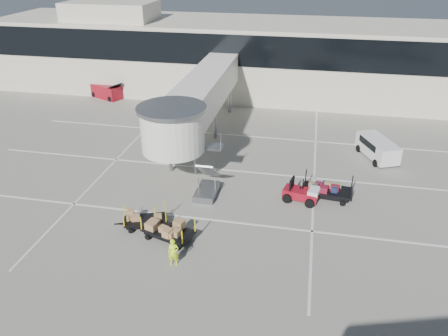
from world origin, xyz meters
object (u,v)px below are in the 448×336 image
(baggage_tug, at_px, (302,193))
(belt_loader, at_px, (106,91))
(box_cart_near, at_px, (167,231))
(ground_worker, at_px, (173,252))
(box_cart_far, at_px, (148,220))
(suitcase_cart, at_px, (326,190))
(minivan, at_px, (377,147))

(baggage_tug, height_order, belt_loader, belt_loader)
(box_cart_near, relative_size, ground_worker, 2.31)
(box_cart_far, distance_m, ground_worker, 4.22)
(suitcase_cart, xyz_separation_m, box_cart_near, (-9.32, -6.76, -0.01))
(ground_worker, bearing_deg, minivan, 37.69)
(suitcase_cart, bearing_deg, box_cart_far, -146.18)
(suitcase_cart, bearing_deg, baggage_tug, -148.72)
(ground_worker, bearing_deg, belt_loader, 106.16)
(box_cart_far, xyz_separation_m, belt_loader, (-13.63, 23.44, 0.30))
(belt_loader, bearing_deg, ground_worker, -33.67)
(baggage_tug, distance_m, belt_loader, 29.44)
(box_cart_far, relative_size, minivan, 0.71)
(ground_worker, height_order, minivan, ground_worker)
(belt_loader, bearing_deg, suitcase_cart, -10.92)
(baggage_tug, xyz_separation_m, ground_worker, (-6.60, -8.20, 0.25))
(baggage_tug, distance_m, suitcase_cart, 1.80)
(box_cart_far, relative_size, ground_worker, 1.99)
(box_cart_near, distance_m, ground_worker, 2.48)
(box_cart_near, bearing_deg, box_cart_far, 165.33)
(box_cart_near, bearing_deg, belt_loader, 139.22)
(box_cart_far, height_order, belt_loader, belt_loader)
(suitcase_cart, bearing_deg, ground_worker, -126.46)
(ground_worker, distance_m, minivan, 20.47)
(box_cart_far, bearing_deg, suitcase_cart, 7.39)
(box_cart_near, xyz_separation_m, box_cart_far, (-1.61, 1.00, -0.12))
(box_cart_far, relative_size, belt_loader, 0.76)
(box_cart_far, xyz_separation_m, minivan, (15.01, 13.14, 0.53))
(minivan, height_order, belt_loader, belt_loader)
(belt_loader, bearing_deg, baggage_tug, -13.98)
(minivan, distance_m, belt_loader, 30.44)
(belt_loader, bearing_deg, box_cart_near, -33.22)
(suitcase_cart, distance_m, box_cart_near, 11.51)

